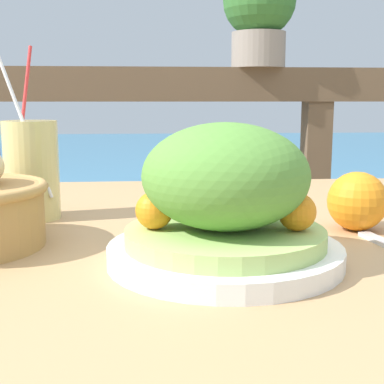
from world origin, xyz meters
The scene contains 7 objects.
patio_table centered at (0.00, 0.00, 0.62)m, with size 1.24×0.95×0.70m.
railing_fence centered at (0.00, 0.80, 0.70)m, with size 2.80×0.08×0.96m.
sea_backdrop centered at (0.00, 3.30, 0.25)m, with size 12.00×4.00×0.50m.
salad_plate centered at (0.07, -0.11, 0.77)m, with size 0.25×0.25×0.15m.
drink_glass centered at (-0.18, 0.12, 0.78)m, with size 0.08×0.08×0.25m.
potted_plant centered at (0.29, 0.80, 1.11)m, with size 0.19×0.19×0.27m.
orange_near_basket centered at (0.26, 0.02, 0.74)m, with size 0.08×0.08×0.08m.
Camera 1 is at (-0.01, -0.66, 0.88)m, focal length 50.00 mm.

